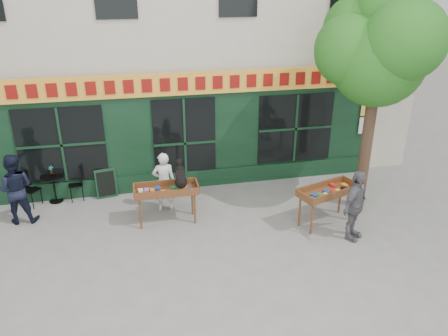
{
  "coord_description": "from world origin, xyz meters",
  "views": [
    {
      "loc": [
        -1.32,
        -8.91,
        5.53
      ],
      "look_at": [
        0.71,
        0.5,
        1.31
      ],
      "focal_mm": 35.0,
      "sensor_mm": 36.0,
      "label": 1
    }
  ],
  "objects_px": {
    "dog": "(180,173)",
    "man_left": "(15,189)",
    "man_right": "(355,206)",
    "book_cart_right": "(328,193)",
    "woman": "(164,182)",
    "bistro_table": "(53,183)",
    "book_cart_center": "(166,192)"
  },
  "relations": [
    {
      "from": "book_cart_right",
      "to": "man_left",
      "type": "height_order",
      "value": "man_left"
    },
    {
      "from": "woman",
      "to": "book_cart_right",
      "type": "distance_m",
      "value": 4.07
    },
    {
      "from": "book_cart_right",
      "to": "book_cart_center",
      "type": "bearing_deg",
      "value": 148.81
    },
    {
      "from": "woman",
      "to": "book_cart_center",
      "type": "bearing_deg",
      "value": 90.21
    },
    {
      "from": "book_cart_center",
      "to": "dog",
      "type": "relative_size",
      "value": 2.5
    },
    {
      "from": "book_cart_right",
      "to": "man_right",
      "type": "height_order",
      "value": "man_right"
    },
    {
      "from": "dog",
      "to": "bistro_table",
      "type": "distance_m",
      "value": 3.7
    },
    {
      "from": "book_cart_right",
      "to": "man_right",
      "type": "distance_m",
      "value": 0.81
    },
    {
      "from": "dog",
      "to": "bistro_table",
      "type": "xyz_separation_m",
      "value": [
        -3.18,
        1.73,
        -0.75
      ]
    },
    {
      "from": "man_right",
      "to": "book_cart_right",
      "type": "bearing_deg",
      "value": 73.8
    },
    {
      "from": "woman",
      "to": "book_cart_right",
      "type": "xyz_separation_m",
      "value": [
        3.77,
        -1.53,
        0.04
      ]
    },
    {
      "from": "dog",
      "to": "bistro_table",
      "type": "height_order",
      "value": "dog"
    },
    {
      "from": "dog",
      "to": "man_right",
      "type": "xyz_separation_m",
      "value": [
        3.72,
        -1.58,
        -0.45
      ]
    },
    {
      "from": "dog",
      "to": "bistro_table",
      "type": "bearing_deg",
      "value": 151.64
    },
    {
      "from": "book_cart_center",
      "to": "book_cart_right",
      "type": "relative_size",
      "value": 0.93
    },
    {
      "from": "bistro_table",
      "to": "dog",
      "type": "bearing_deg",
      "value": -28.58
    },
    {
      "from": "man_right",
      "to": "man_left",
      "type": "xyz_separation_m",
      "value": [
        -7.6,
        2.42,
        0.04
      ]
    },
    {
      "from": "book_cart_center",
      "to": "man_right",
      "type": "distance_m",
      "value": 4.38
    },
    {
      "from": "woman",
      "to": "book_cart_right",
      "type": "bearing_deg",
      "value": 158.07
    },
    {
      "from": "book_cart_center",
      "to": "dog",
      "type": "xyz_separation_m",
      "value": [
        0.35,
        -0.05,
        0.47
      ]
    },
    {
      "from": "bistro_table",
      "to": "man_left",
      "type": "height_order",
      "value": "man_left"
    },
    {
      "from": "book_cart_center",
      "to": "woman",
      "type": "bearing_deg",
      "value": 90.21
    },
    {
      "from": "dog",
      "to": "man_left",
      "type": "xyz_separation_m",
      "value": [
        -3.88,
        0.84,
        -0.41
      ]
    },
    {
      "from": "book_cart_right",
      "to": "bistro_table",
      "type": "bearing_deg",
      "value": 140.74
    },
    {
      "from": "woman",
      "to": "book_cart_right",
      "type": "height_order",
      "value": "woman"
    },
    {
      "from": "book_cart_center",
      "to": "book_cart_right",
      "type": "distance_m",
      "value": 3.87
    },
    {
      "from": "dog",
      "to": "man_right",
      "type": "height_order",
      "value": "man_right"
    },
    {
      "from": "book_cart_center",
      "to": "bistro_table",
      "type": "xyz_separation_m",
      "value": [
        -2.83,
        1.68,
        -0.28
      ]
    },
    {
      "from": "dog",
      "to": "man_left",
      "type": "relative_size",
      "value": 0.34
    },
    {
      "from": "book_cart_right",
      "to": "man_right",
      "type": "xyz_separation_m",
      "value": [
        0.3,
        -0.75,
        0.02
      ]
    },
    {
      "from": "man_left",
      "to": "dog",
      "type": "bearing_deg",
      "value": 169.54
    },
    {
      "from": "book_cart_center",
      "to": "man_left",
      "type": "bearing_deg",
      "value": 167.69
    }
  ]
}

